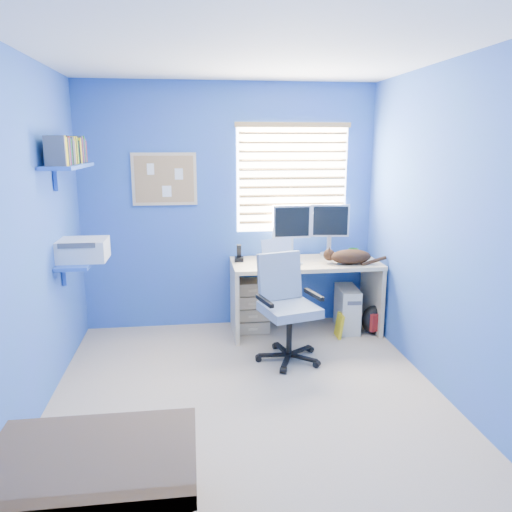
{
  "coord_description": "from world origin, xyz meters",
  "views": [
    {
      "loc": [
        -0.39,
        -3.51,
        1.91
      ],
      "look_at": [
        0.15,
        0.65,
        0.95
      ],
      "focal_mm": 35.0,
      "sensor_mm": 36.0,
      "label": 1
    }
  ],
  "objects": [
    {
      "name": "wall_back",
      "position": [
        0.0,
        1.6,
        1.25
      ],
      "size": [
        3.0,
        0.01,
        2.5
      ],
      "primitive_type": "cube",
      "color": "blue",
      "rests_on": "ground"
    },
    {
      "name": "tower_pc",
      "position": [
        1.18,
        1.25,
        0.23
      ],
      "size": [
        0.23,
        0.45,
        0.45
      ],
      "primitive_type": "cube",
      "rotation": [
        0.0,
        0.0,
        -0.08
      ],
      "color": "beige",
      "rests_on": "floor"
    },
    {
      "name": "ceiling",
      "position": [
        0.0,
        0.0,
        2.5
      ],
      "size": [
        3.0,
        3.2,
        0.0
      ],
      "primitive_type": "cube",
      "color": "white",
      "rests_on": "wall_back"
    },
    {
      "name": "wall_shelves",
      "position": [
        -1.35,
        0.75,
        1.43
      ],
      "size": [
        0.42,
        0.9,
        1.05
      ],
      "color": "blue",
      "rests_on": "ground"
    },
    {
      "name": "bed_corner",
      "position": [
        -0.9,
        -1.32,
        0.23
      ],
      "size": [
        0.96,
        0.68,
        0.46
      ],
      "primitive_type": "cube",
      "color": "brown",
      "rests_on": "floor"
    },
    {
      "name": "backpack",
      "position": [
        1.42,
        1.09,
        0.15
      ],
      "size": [
        0.31,
        0.27,
        0.3
      ],
      "primitive_type": "ellipsoid",
      "rotation": [
        0.0,
        0.0,
        0.37
      ],
      "color": "black",
      "rests_on": "floor"
    },
    {
      "name": "wall_left",
      "position": [
        -1.5,
        0.0,
        1.25
      ],
      "size": [
        0.01,
        3.2,
        2.5
      ],
      "primitive_type": "cube",
      "color": "blue",
      "rests_on": "ground"
    },
    {
      "name": "wall_right",
      "position": [
        1.5,
        0.0,
        1.25
      ],
      "size": [
        0.01,
        3.2,
        2.5
      ],
      "primitive_type": "cube",
      "color": "blue",
      "rests_on": "ground"
    },
    {
      "name": "corkboard",
      "position": [
        -0.65,
        1.58,
        1.55
      ],
      "size": [
        0.64,
        0.02,
        0.52
      ],
      "color": "tan",
      "rests_on": "ground"
    },
    {
      "name": "mug",
      "position": [
        1.25,
        1.33,
        0.79
      ],
      "size": [
        0.1,
        0.09,
        0.1
      ],
      "primitive_type": "imported",
      "color": "#126214",
      "rests_on": "desk"
    },
    {
      "name": "office_chair",
      "position": [
        0.42,
        0.62,
        0.35
      ],
      "size": [
        0.67,
        0.67,
        0.94
      ],
      "color": "black",
      "rests_on": "floor"
    },
    {
      "name": "phone",
      "position": [
        0.07,
        1.36,
        0.82
      ],
      "size": [
        0.1,
        0.12,
        0.17
      ],
      "primitive_type": "cube",
      "rotation": [
        0.0,
        0.0,
        -0.09
      ],
      "color": "black",
      "rests_on": "desk"
    },
    {
      "name": "monitor_left",
      "position": [
        0.63,
        1.49,
        1.01
      ],
      "size": [
        0.41,
        0.14,
        0.54
      ],
      "primitive_type": "cube",
      "rotation": [
        0.0,
        0.0,
        0.06
      ],
      "color": "silver",
      "rests_on": "desk"
    },
    {
      "name": "cat",
      "position": [
        1.15,
        1.1,
        0.81
      ],
      "size": [
        0.45,
        0.32,
        0.14
      ],
      "primitive_type": "ellipsoid",
      "rotation": [
        0.0,
        0.0,
        -0.28
      ],
      "color": "black",
      "rests_on": "desk"
    },
    {
      "name": "laptop",
      "position": [
        0.48,
        1.19,
        0.85
      ],
      "size": [
        0.39,
        0.35,
        0.22
      ],
      "primitive_type": "cube",
      "rotation": [
        0.0,
        0.0,
        0.31
      ],
      "color": "silver",
      "rests_on": "desk"
    },
    {
      "name": "wall_front",
      "position": [
        0.0,
        -1.6,
        1.25
      ],
      "size": [
        3.0,
        0.01,
        2.5
      ],
      "primitive_type": "cube",
      "color": "blue",
      "rests_on": "ground"
    },
    {
      "name": "floor",
      "position": [
        0.0,
        0.0,
        0.0
      ],
      "size": [
        3.0,
        3.2,
        0.0
      ],
      "primitive_type": "cube",
      "color": "tan",
      "rests_on": "ground"
    },
    {
      "name": "cd_spindle",
      "position": [
        1.27,
        1.37,
        0.78
      ],
      "size": [
        0.13,
        0.13,
        0.07
      ],
      "primitive_type": "cylinder",
      "color": "silver",
      "rests_on": "desk"
    },
    {
      "name": "drawer_boxes",
      "position": [
        0.19,
        1.34,
        0.27
      ],
      "size": [
        0.35,
        0.28,
        0.54
      ],
      "primitive_type": "cube",
      "color": "tan",
      "rests_on": "floor"
    },
    {
      "name": "monitor_right",
      "position": [
        1.04,
        1.52,
        1.01
      ],
      "size": [
        0.41,
        0.17,
        0.54
      ],
      "primitive_type": "cube",
      "rotation": [
        0.0,
        0.0,
        -0.13
      ],
      "color": "silver",
      "rests_on": "desk"
    },
    {
      "name": "yellow_book",
      "position": [
        1.04,
        1.05,
        0.12
      ],
      "size": [
        0.03,
        0.17,
        0.24
      ],
      "primitive_type": "cube",
      "color": "yellow",
      "rests_on": "floor"
    },
    {
      "name": "window_blinds",
      "position": [
        0.65,
        1.57,
        1.55
      ],
      "size": [
        1.15,
        0.05,
        1.1
      ],
      "color": "white",
      "rests_on": "ground"
    },
    {
      "name": "desk",
      "position": [
        0.73,
        1.26,
        0.37
      ],
      "size": [
        1.47,
        0.65,
        0.74
      ],
      "primitive_type": "cube",
      "color": "tan",
      "rests_on": "floor"
    }
  ]
}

